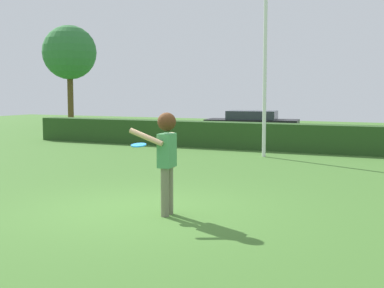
# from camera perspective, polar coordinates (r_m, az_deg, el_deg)

# --- Properties ---
(ground_plane) EXTENTS (60.00, 60.00, 0.00)m
(ground_plane) POSITION_cam_1_polar(r_m,az_deg,el_deg) (9.68, -5.31, -7.09)
(ground_plane) COLOR #41712C
(person) EXTENTS (0.72, 0.62, 1.78)m
(person) POSITION_cam_1_polar(r_m,az_deg,el_deg) (9.08, -2.78, -0.76)
(person) COLOR #6F6F56
(person) RESTS_ON ground
(frisbee) EXTENTS (0.28, 0.28, 0.06)m
(frisbee) POSITION_cam_1_polar(r_m,az_deg,el_deg) (9.58, -5.76, -0.11)
(frisbee) COLOR #268CE5
(lamppost) EXTENTS (0.24, 0.24, 6.87)m
(lamppost) POSITION_cam_1_polar(r_m,az_deg,el_deg) (17.50, 7.88, 10.94)
(lamppost) COLOR silver
(lamppost) RESTS_ON ground
(hedge_row) EXTENTS (22.18, 0.90, 0.98)m
(hedge_row) POSITION_cam_1_polar(r_m,az_deg,el_deg) (19.30, 10.85, 0.69)
(hedge_row) COLOR #27491D
(hedge_row) RESTS_ON ground
(parked_car_black) EXTENTS (4.43, 2.40, 1.25)m
(parked_car_black) POSITION_cam_1_polar(r_m,az_deg,el_deg) (24.58, 6.48, 2.27)
(parked_car_black) COLOR black
(parked_car_black) RESTS_ON ground
(willow_tree) EXTENTS (3.07, 3.07, 5.88)m
(willow_tree) POSITION_cam_1_polar(r_m,az_deg,el_deg) (31.42, -13.03, 9.51)
(willow_tree) COLOR brown
(willow_tree) RESTS_ON ground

